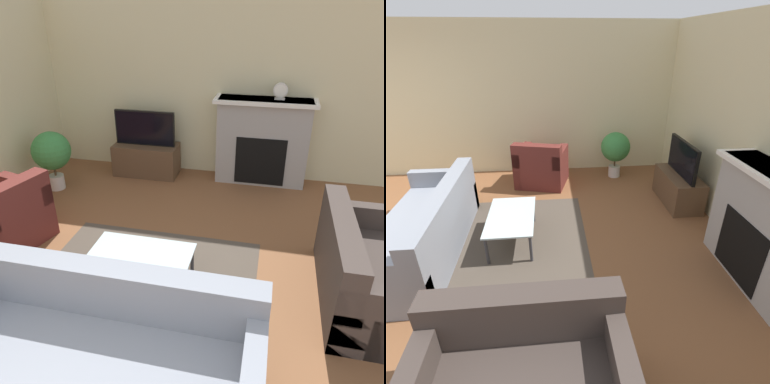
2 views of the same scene
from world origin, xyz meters
TOP-DOWN VIEW (x-y plane):
  - wall_back at (0.00, 5.22)m, footprint 8.20×0.06m
  - wall_left at (-2.63, 2.60)m, footprint 0.06×8.19m
  - area_rug at (-0.19, 2.39)m, footprint 2.17×1.79m
  - fireplace at (0.76, 5.00)m, footprint 1.43×0.45m
  - tv_stand at (-1.00, 4.88)m, footprint 0.99×0.47m
  - tv at (-1.00, 4.87)m, footprint 0.93×0.06m
  - couch_sectional at (-0.09, 1.29)m, footprint 2.20×0.90m
  - couch_loveseat at (1.86, 2.61)m, footprint 0.85×1.43m
  - armchair_by_window at (-1.91, 2.69)m, footprint 0.94×1.00m
  - coffee_table at (-0.19, 2.33)m, footprint 0.97×0.59m
  - potted_plant at (-2.13, 4.08)m, footprint 0.54×0.54m

SIDE VIEW (x-z plane):
  - area_rug at x=-0.19m, z-range 0.00..0.00m
  - tv_stand at x=-1.00m, z-range 0.00..0.49m
  - couch_sectional at x=-0.09m, z-range -0.12..0.70m
  - couch_loveseat at x=1.86m, z-range -0.12..0.70m
  - armchair_by_window at x=-1.91m, z-range -0.11..0.71m
  - coffee_table at x=-0.19m, z-range 0.15..0.54m
  - potted_plant at x=-2.13m, z-range 0.13..0.99m
  - fireplace at x=0.76m, z-range 0.03..1.29m
  - tv at x=-1.00m, z-range 0.49..1.02m
  - wall_back at x=0.00m, z-range 0.00..2.70m
  - wall_left at x=-2.63m, z-range 0.00..2.70m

